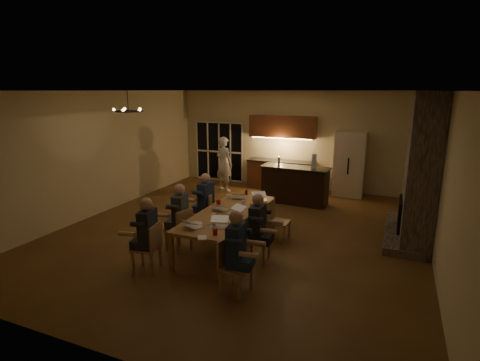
% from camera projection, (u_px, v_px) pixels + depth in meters
% --- Properties ---
extents(floor, '(9.00, 9.00, 0.00)m').
position_uv_depth(floor, '(240.00, 232.00, 8.72)').
color(floor, brown).
rests_on(floor, ground).
extents(back_wall, '(8.00, 0.04, 3.20)m').
position_uv_depth(back_wall, '(293.00, 140.00, 12.39)').
color(back_wall, '#C8B78E').
rests_on(back_wall, ground).
extents(left_wall, '(0.04, 9.00, 3.20)m').
position_uv_depth(left_wall, '(100.00, 153.00, 9.86)').
color(left_wall, '#C8B78E').
rests_on(left_wall, ground).
extents(right_wall, '(0.04, 9.00, 3.20)m').
position_uv_depth(right_wall, '(443.00, 181.00, 6.83)').
color(right_wall, '#C8B78E').
rests_on(right_wall, ground).
extents(ceiling, '(8.00, 9.00, 0.04)m').
position_uv_depth(ceiling, '(241.00, 90.00, 7.96)').
color(ceiling, white).
rests_on(ceiling, back_wall).
extents(french_doors, '(1.86, 0.08, 2.10)m').
position_uv_depth(french_doors, '(219.00, 152.00, 13.49)').
color(french_doors, black).
rests_on(french_doors, ground).
extents(fireplace, '(0.58, 2.50, 3.20)m').
position_uv_depth(fireplace, '(421.00, 167.00, 8.02)').
color(fireplace, '#72665A').
rests_on(fireplace, ground).
extents(kitchenette, '(2.24, 0.68, 2.40)m').
position_uv_depth(kitchenette, '(281.00, 153.00, 12.31)').
color(kitchenette, brown).
rests_on(kitchenette, ground).
extents(refrigerator, '(0.90, 0.68, 2.00)m').
position_uv_depth(refrigerator, '(350.00, 164.00, 11.49)').
color(refrigerator, beige).
rests_on(refrigerator, ground).
extents(dining_table, '(1.10, 2.92, 0.75)m').
position_uv_depth(dining_table, '(228.00, 229.00, 7.84)').
color(dining_table, '#AE8445').
rests_on(dining_table, ground).
extents(bar_island, '(1.99, 0.80, 1.08)m').
position_uv_depth(bar_island, '(295.00, 185.00, 10.80)').
color(bar_island, black).
rests_on(bar_island, ground).
extents(chair_left_near, '(0.51, 0.51, 0.89)m').
position_uv_depth(chair_left_near, '(146.00, 247.00, 6.76)').
color(chair_left_near, '#A47452').
rests_on(chair_left_near, ground).
extents(chair_left_mid, '(0.55, 0.55, 0.89)m').
position_uv_depth(chair_left_mid, '(178.00, 229.00, 7.64)').
color(chair_left_mid, '#A47452').
rests_on(chair_left_mid, ground).
extents(chair_left_far, '(0.53, 0.53, 0.89)m').
position_uv_depth(chair_left_far, '(203.00, 212.00, 8.73)').
color(chair_left_far, '#A47452').
rests_on(chair_left_far, ground).
extents(chair_right_near, '(0.52, 0.52, 0.89)m').
position_uv_depth(chair_right_near, '(236.00, 267.00, 6.02)').
color(chair_right_near, '#A47452').
rests_on(chair_right_near, ground).
extents(chair_right_mid, '(0.45, 0.45, 0.89)m').
position_uv_depth(chair_right_mid, '(258.00, 239.00, 7.12)').
color(chair_right_mid, '#A47452').
rests_on(chair_right_mid, ground).
extents(chair_right_far, '(0.46, 0.46, 0.89)m').
position_uv_depth(chair_right_far, '(279.00, 221.00, 8.09)').
color(chair_right_far, '#A47452').
rests_on(chair_right_far, ground).
extents(person_left_near, '(0.71, 0.71, 1.38)m').
position_uv_depth(person_left_near, '(148.00, 235.00, 6.69)').
color(person_left_near, '#22252C').
rests_on(person_left_near, ground).
extents(person_right_near, '(0.66, 0.66, 1.38)m').
position_uv_depth(person_right_near, '(236.00, 252.00, 5.99)').
color(person_right_near, '#1E344C').
rests_on(person_right_near, ground).
extents(person_left_mid, '(0.70, 0.70, 1.38)m').
position_uv_depth(person_left_mid, '(180.00, 217.00, 7.65)').
color(person_left_mid, '#363C40').
rests_on(person_left_mid, ground).
extents(person_right_mid, '(0.63, 0.63, 1.38)m').
position_uv_depth(person_right_mid, '(257.00, 229.00, 6.96)').
color(person_right_mid, '#22252C').
rests_on(person_right_mid, ground).
extents(person_left_far, '(0.63, 0.63, 1.38)m').
position_uv_depth(person_left_far, '(206.00, 202.00, 8.62)').
color(person_left_far, '#1E344C').
rests_on(person_left_far, ground).
extents(standing_person, '(0.75, 0.62, 1.77)m').
position_uv_depth(standing_person, '(224.00, 164.00, 12.07)').
color(standing_person, silver).
rests_on(standing_person, ground).
extents(chandelier, '(0.65, 0.65, 0.03)m').
position_uv_depth(chandelier, '(128.00, 111.00, 8.38)').
color(chandelier, black).
rests_on(chandelier, ceiling).
extents(laptop_a, '(0.40, 0.37, 0.23)m').
position_uv_depth(laptop_a, '(193.00, 221.00, 6.88)').
color(laptop_a, silver).
rests_on(laptop_a, dining_table).
extents(laptop_b, '(0.39, 0.36, 0.23)m').
position_uv_depth(laptop_b, '(219.00, 221.00, 6.87)').
color(laptop_b, silver).
rests_on(laptop_b, dining_table).
extents(laptop_c, '(0.39, 0.37, 0.23)m').
position_uv_depth(laptop_c, '(221.00, 204.00, 7.88)').
color(laptop_c, silver).
rests_on(laptop_c, dining_table).
extents(laptop_d, '(0.40, 0.38, 0.23)m').
position_uv_depth(laptop_d, '(235.00, 209.00, 7.56)').
color(laptop_d, silver).
rests_on(laptop_d, dining_table).
extents(laptop_e, '(0.39, 0.37, 0.23)m').
position_uv_depth(laptop_e, '(239.00, 193.00, 8.72)').
color(laptop_e, silver).
rests_on(laptop_e, dining_table).
extents(laptop_f, '(0.42, 0.41, 0.23)m').
position_uv_depth(laptop_f, '(260.00, 196.00, 8.53)').
color(laptop_f, silver).
rests_on(laptop_f, dining_table).
extents(mug_front, '(0.09, 0.09, 0.10)m').
position_uv_depth(mug_front, '(214.00, 216.00, 7.36)').
color(mug_front, white).
rests_on(mug_front, dining_table).
extents(mug_mid, '(0.08, 0.08, 0.10)m').
position_uv_depth(mug_mid, '(243.00, 202.00, 8.25)').
color(mug_mid, white).
rests_on(mug_mid, dining_table).
extents(mug_back, '(0.08, 0.08, 0.10)m').
position_uv_depth(mug_back, '(228.00, 197.00, 8.67)').
color(mug_back, white).
rests_on(mug_back, dining_table).
extents(redcup_near, '(0.08, 0.08, 0.12)m').
position_uv_depth(redcup_near, '(215.00, 232.00, 6.51)').
color(redcup_near, '#B1150B').
rests_on(redcup_near, dining_table).
extents(redcup_mid, '(0.10, 0.10, 0.12)m').
position_uv_depth(redcup_mid, '(218.00, 202.00, 8.22)').
color(redcup_mid, '#B1150B').
rests_on(redcup_mid, dining_table).
extents(can_silver, '(0.07, 0.07, 0.12)m').
position_uv_depth(can_silver, '(214.00, 221.00, 7.02)').
color(can_silver, '#B2B2B7').
rests_on(can_silver, dining_table).
extents(can_cola, '(0.06, 0.06, 0.12)m').
position_uv_depth(can_cola, '(246.00, 192.00, 9.02)').
color(can_cola, '#3F0F0C').
rests_on(can_cola, dining_table).
extents(can_right, '(0.07, 0.07, 0.12)m').
position_uv_depth(can_right, '(251.00, 207.00, 7.91)').
color(can_right, '#B2B2B7').
rests_on(can_right, dining_table).
extents(plate_near, '(0.24, 0.24, 0.02)m').
position_uv_depth(plate_near, '(234.00, 221.00, 7.18)').
color(plate_near, white).
rests_on(plate_near, dining_table).
extents(plate_left, '(0.25, 0.25, 0.02)m').
position_uv_depth(plate_left, '(196.00, 224.00, 7.05)').
color(plate_left, white).
rests_on(plate_left, dining_table).
extents(plate_far, '(0.24, 0.24, 0.02)m').
position_uv_depth(plate_far, '(260.00, 205.00, 8.18)').
color(plate_far, white).
rests_on(plate_far, dining_table).
extents(notepad, '(0.23, 0.25, 0.01)m').
position_uv_depth(notepad, '(202.00, 238.00, 6.39)').
color(notepad, white).
rests_on(notepad, dining_table).
extents(bar_bottle, '(0.07, 0.07, 0.24)m').
position_uv_depth(bar_bottle, '(279.00, 161.00, 10.95)').
color(bar_bottle, '#99999E').
rests_on(bar_bottle, bar_island).
extents(bar_blender, '(0.15, 0.15, 0.41)m').
position_uv_depth(bar_blender, '(314.00, 161.00, 10.39)').
color(bar_blender, silver).
rests_on(bar_blender, bar_island).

